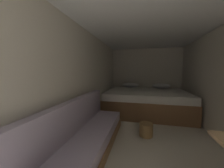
{
  "coord_description": "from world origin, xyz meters",
  "views": [
    {
      "loc": [
        -0.13,
        -0.27,
        1.25
      ],
      "look_at": [
        -0.82,
        2.65,
        0.94
      ],
      "focal_mm": 20.26,
      "sensor_mm": 36.0,
      "label": 1
    }
  ],
  "objects": [
    {
      "name": "wall_left",
      "position": [
        -1.24,
        2.03,
        1.03
      ],
      "size": [
        0.05,
        4.95,
        2.05
      ],
      "primitive_type": "cube",
      "color": "beige",
      "rests_on": "ground"
    },
    {
      "name": "sofa_left",
      "position": [
        -0.95,
        1.27,
        0.25
      ],
      "size": [
        0.61,
        2.5,
        0.81
      ],
      "color": "#9E7247",
      "rests_on": "ground"
    },
    {
      "name": "wicker_basket",
      "position": [
        -0.03,
        2.15,
        0.12
      ],
      "size": [
        0.26,
        0.26,
        0.25
      ],
      "color": "olive",
      "rests_on": "ground"
    },
    {
      "name": "ground_plane",
      "position": [
        0.0,
        2.03,
        0.0
      ],
      "size": [
        6.95,
        6.95,
        0.0
      ],
      "primitive_type": "plane",
      "color": "beige"
    },
    {
      "name": "wall_back",
      "position": [
        0.0,
        4.53,
        1.03
      ],
      "size": [
        2.53,
        0.05,
        2.05
      ],
      "primitive_type": "cube",
      "color": "beige",
      "rests_on": "ground"
    },
    {
      "name": "bed",
      "position": [
        0.0,
        3.62,
        0.34
      ],
      "size": [
        2.31,
        1.7,
        0.83
      ],
      "color": "brown",
      "rests_on": "ground"
    },
    {
      "name": "ceiling_slab",
      "position": [
        0.0,
        2.03,
        2.08
      ],
      "size": [
        2.53,
        4.95,
        0.05
      ],
      "primitive_type": "cube",
      "color": "white",
      "rests_on": "wall_left"
    }
  ]
}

